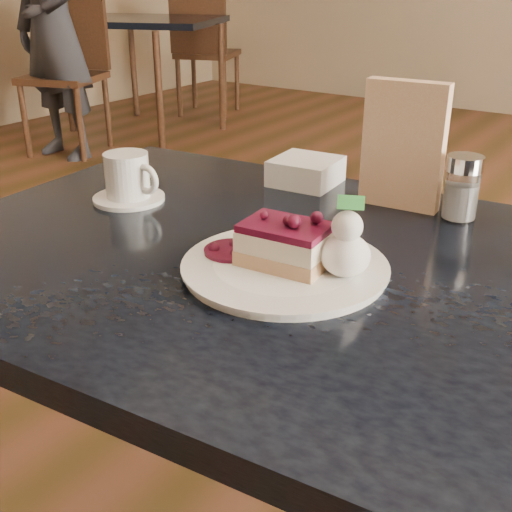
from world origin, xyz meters
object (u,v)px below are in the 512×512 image
Objects in this scene: coffee_set at (128,180)px; bg_table_far_left at (148,120)px; cheesecake_slice at (285,244)px; dessert_plate at (285,268)px; patron at (53,27)px; main_table at (299,306)px.

coffee_set is 0.07× the size of bg_table_far_left.
cheesecake_slice is 0.06× the size of bg_table_far_left.
dessert_plate is 0.03m from cheesecake_slice.
coffee_set is 3.13m from patron.
patron is at bearing 145.34° from dessert_plate.
patron reaches higher than main_table.
dessert_plate is 3.50m from patron.
main_table is at bearing 90.00° from cheesecake_slice.
cheesecake_slice is at bearing -64.28° from bg_table_far_left.
cheesecake_slice is 4.11m from bg_table_far_left.
coffee_set is at bearing -67.33° from bg_table_far_left.
cheesecake_slice is at bearing -34.17° from patron.
cheesecake_slice is 0.40m from coffee_set.
main_table is 0.10m from dessert_plate.
dessert_plate is 2.24× the size of cheesecake_slice.
patron reaches higher than dessert_plate.
bg_table_far_left is at bearing 132.03° from cheesecake_slice.
dessert_plate is at bearing -13.59° from coffee_set.
patron is at bearing 142.74° from coffee_set.
coffee_set reaches higher than bg_table_far_left.
cheesecake_slice is at bearing 90.00° from dessert_plate.
cheesecake_slice reaches higher than bg_table_far_left.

